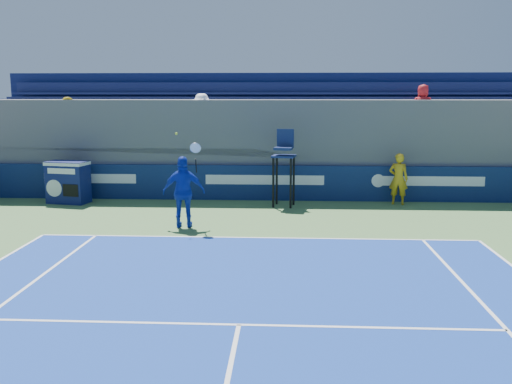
# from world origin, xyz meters

# --- Properties ---
(ball_person) EXTENTS (0.70, 0.55, 1.69)m
(ball_person) POSITION_xyz_m (4.37, 16.53, 0.86)
(ball_person) COLOR gold
(ball_person) RESTS_ON apron
(back_hoarding) EXTENTS (20.40, 0.21, 1.20)m
(back_hoarding) POSITION_xyz_m (0.00, 17.10, 0.60)
(back_hoarding) COLOR #0D1D4A
(back_hoarding) RESTS_ON ground
(match_clock) EXTENTS (1.44, 0.97, 1.40)m
(match_clock) POSITION_xyz_m (-6.47, 16.23, 0.74)
(match_clock) COLOR #101852
(match_clock) RESTS_ON ground
(umpire_chair) EXTENTS (0.81, 0.81, 2.48)m
(umpire_chair) POSITION_xyz_m (0.65, 16.07, 1.53)
(umpire_chair) COLOR black
(umpire_chair) RESTS_ON ground
(tennis_player) EXTENTS (1.17, 0.58, 2.57)m
(tennis_player) POSITION_xyz_m (-2.02, 12.97, 0.98)
(tennis_player) COLOR #1530AB
(tennis_player) RESTS_ON apron
(stadium_seating) EXTENTS (21.00, 4.05, 4.40)m
(stadium_seating) POSITION_xyz_m (-0.02, 19.15, 1.83)
(stadium_seating) COLOR #515156
(stadium_seating) RESTS_ON ground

